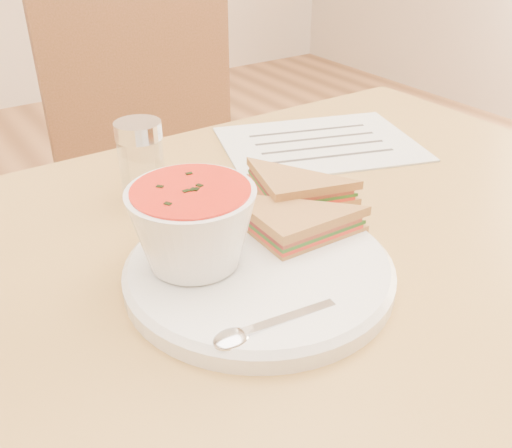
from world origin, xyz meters
TOP-DOWN VIEW (x-y plane):
  - chair_far at (0.14, 0.56)m, footprint 0.46×0.46m
  - plate at (-0.07, -0.04)m, footprint 0.29×0.29m
  - soup_bowl at (-0.12, -0.01)m, footprint 0.15×0.15m
  - sandwich_half_a at (-0.05, -0.06)m, footprint 0.12×0.12m
  - sandwich_half_b at (-0.02, -0.00)m, footprint 0.13×0.13m
  - spoon at (-0.10, -0.13)m, footprint 0.17×0.05m
  - paper_menu at (0.20, 0.19)m, footprint 0.34×0.29m
  - condiment_shaker at (-0.09, 0.18)m, footprint 0.07×0.07m

SIDE VIEW (x-z plane):
  - chair_far at x=0.14m, z-range 0.00..0.96m
  - paper_menu at x=0.20m, z-range 0.75..0.75m
  - plate at x=-0.07m, z-range 0.75..0.77m
  - spoon at x=-0.10m, z-range 0.77..0.78m
  - sandwich_half_a at x=-0.05m, z-range 0.77..0.80m
  - sandwich_half_b at x=-0.02m, z-range 0.78..0.81m
  - condiment_shaker at x=-0.09m, z-range 0.75..0.85m
  - soup_bowl at x=-0.12m, z-range 0.77..0.85m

